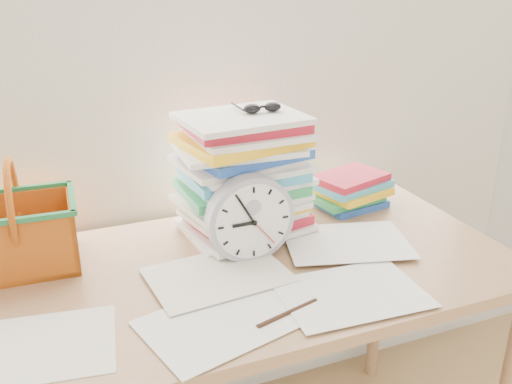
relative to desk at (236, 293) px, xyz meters
name	(u,v)px	position (x,y,z in m)	size (l,w,h in m)	color
curtain	(183,22)	(0.00, 0.38, 0.62)	(2.40, 0.01, 2.50)	silver
desk	(236,293)	(0.00, 0.00, 0.00)	(1.40, 0.70, 0.75)	#996D48
paper_stack	(243,176)	(0.09, 0.17, 0.24)	(0.34, 0.28, 0.34)	white
clock	(250,218)	(0.05, 0.03, 0.19)	(0.22, 0.22, 0.04)	#9B9DAA
sunglasses	(262,108)	(0.14, 0.17, 0.43)	(0.12, 0.10, 0.03)	black
book_stack	(346,190)	(0.45, 0.23, 0.13)	(0.25, 0.19, 0.10)	white
basket	(16,215)	(-0.48, 0.21, 0.21)	(0.27, 0.21, 0.27)	#CA5E13
pen	(288,313)	(0.03, -0.24, 0.08)	(0.01, 0.01, 0.16)	black
scattered_papers	(235,265)	(0.00, 0.00, 0.08)	(1.26, 0.42, 0.02)	white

